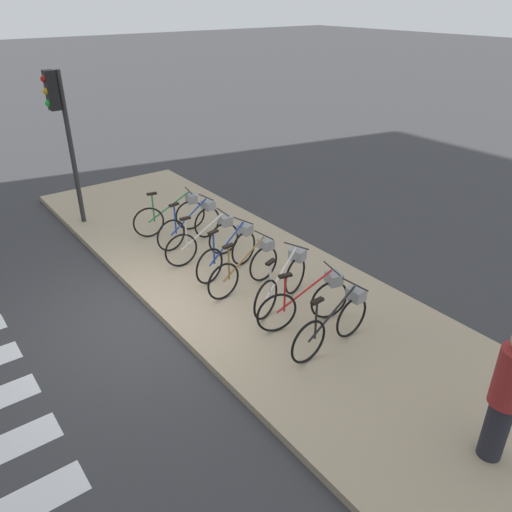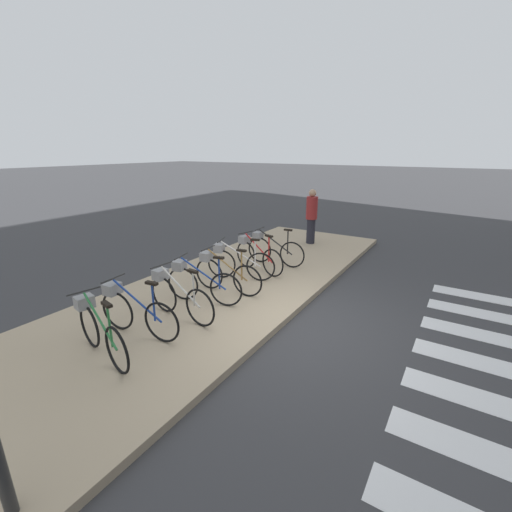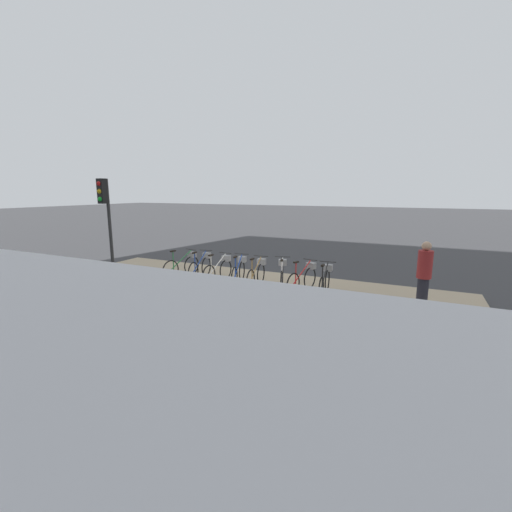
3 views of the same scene
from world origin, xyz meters
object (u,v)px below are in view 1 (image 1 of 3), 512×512
Objects in this scene: parked_bicycle_4 at (248,265)px; parked_bicycle_3 at (231,250)px; parked_bicycle_5 at (284,279)px; traffic_light at (60,117)px; parked_bicycle_7 at (336,321)px; parked_bicycle_1 at (193,223)px; parked_bicycle_2 at (207,238)px; pedestrian at (506,395)px; parked_bicycle_6 at (309,299)px; parked_bicycle_0 at (174,214)px.

parked_bicycle_3 is at bearing 172.89° from parked_bicycle_4.
parked_bicycle_5 is 0.46× the size of traffic_light.
parked_bicycle_7 is at bearing -6.71° from parked_bicycle_5.
parked_bicycle_1 is 2.10m from parked_bicycle_4.
parked_bicycle_7 is 6.96m from traffic_light.
parked_bicycle_2 is 0.94× the size of pedestrian.
parked_bicycle_4 is 2.05m from parked_bicycle_7.
traffic_light is (-3.19, -1.39, 1.89)m from parked_bicycle_2.
parked_bicycle_5 is 0.69m from parked_bicycle_6.
parked_bicycle_5 is 0.89× the size of pedestrian.
parked_bicycle_1 and parked_bicycle_7 have the same top height.
parked_bicycle_5 and parked_bicycle_7 have the same top height.
traffic_light is at bearing -159.06° from parked_bicycle_3.
parked_bicycle_1 is 1.45m from parked_bicycle_3.
parked_bicycle_4 is (2.10, -0.16, 0.00)m from parked_bicycle_1.
pedestrian is at bearing 0.27° from parked_bicycle_2.
parked_bicycle_2 is at bearing -174.73° from parked_bicycle_5.
parked_bicycle_0 is 2.10m from parked_bicycle_3.
parked_bicycle_6 is 0.92× the size of pedestrian.
parked_bicycle_2 is 1.00× the size of parked_bicycle_4.
parked_bicycle_3 is 0.92× the size of pedestrian.
parked_bicycle_1 is 1.02× the size of parked_bicycle_3.
parked_bicycle_2 and parked_bicycle_7 have the same top height.
parked_bicycle_4 is 0.94× the size of pedestrian.
parked_bicycle_5 is at bearing 173.29° from parked_bicycle_7.
parked_bicycle_1 is 0.93× the size of pedestrian.
parked_bicycle_1 and parked_bicycle_6 have the same top height.
parked_bicycle_1 is 6.57m from pedestrian.
parked_bicycle_4 is at bearing -179.64° from pedestrian.
parked_bicycle_3 and parked_bicycle_7 have the same top height.
parked_bicycle_1 is 1.00× the size of parked_bicycle_7.
parked_bicycle_3 is 2.70m from parked_bicycle_7.
parked_bicycle_7 is at bearing -1.02° from parked_bicycle_3.
traffic_light is (-4.50, -1.39, 1.89)m from parked_bicycle_4.
traffic_light is at bearing -147.23° from parked_bicycle_1.
parked_bicycle_6 is 6.39m from traffic_light.
traffic_light is (-5.91, -1.50, 1.89)m from parked_bicycle_6.
parked_bicycle_0 is 0.48× the size of traffic_light.
parked_bicycle_3 is 5.13m from pedestrian.
parked_bicycle_0 is 0.98× the size of parked_bicycle_7.
parked_bicycle_3 is at bearing -2.97° from parked_bicycle_1.
traffic_light reaches higher than parked_bicycle_2.
pedestrian is at bearing -0.60° from parked_bicycle_3.
parked_bicycle_7 is at bearing 179.88° from pedestrian.
parked_bicycle_2 is at bearing 179.98° from parked_bicycle_4.
parked_bicycle_1 is 1.00× the size of parked_bicycle_4.
parked_bicycle_0 is at bearing 40.01° from traffic_light.
parked_bicycle_6 is at bearing -0.72° from parked_bicycle_1.
parked_bicycle_7 is 0.94× the size of pedestrian.
parked_bicycle_3 is at bearing 179.40° from pedestrian.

